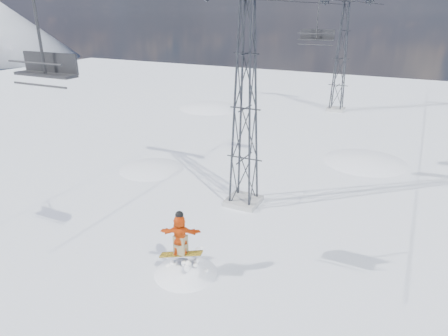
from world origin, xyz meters
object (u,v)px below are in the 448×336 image
(lift_tower_near, at_px, (245,109))
(lift_tower_far, at_px, (341,59))
(snowboarder_jump, at_px, (187,304))
(lift_chair_near, at_px, (46,66))

(lift_tower_near, height_order, lift_tower_far, same)
(lift_tower_near, distance_m, snowboarder_jump, 9.96)
(lift_tower_far, bearing_deg, lift_tower_near, -90.00)
(lift_tower_near, distance_m, lift_chair_near, 10.83)
(snowboarder_jump, bearing_deg, lift_tower_far, 90.76)
(lift_tower_far, height_order, lift_chair_near, lift_tower_far)
(lift_tower_near, bearing_deg, snowboarder_jump, -86.50)
(lift_tower_near, height_order, snowboarder_jump, lift_tower_near)
(lift_tower_near, bearing_deg, lift_tower_far, 90.00)
(snowboarder_jump, bearing_deg, lift_tower_near, 93.50)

